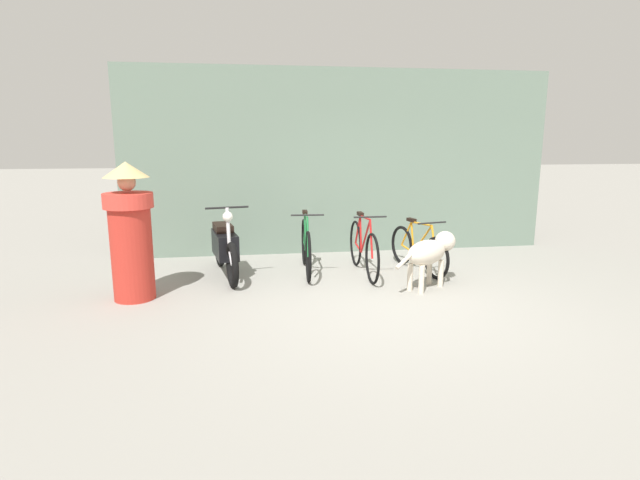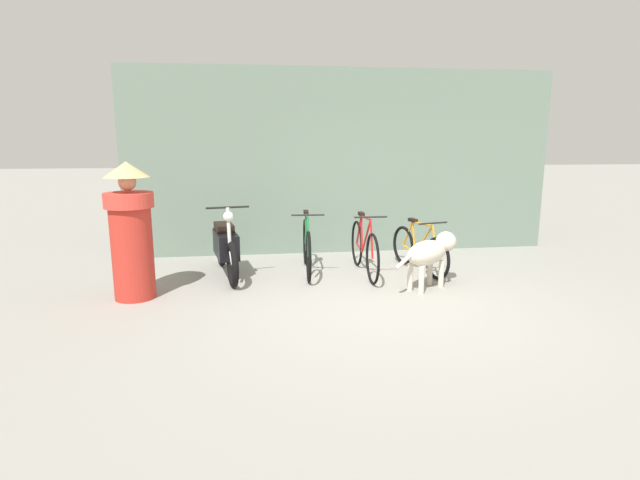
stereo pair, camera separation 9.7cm
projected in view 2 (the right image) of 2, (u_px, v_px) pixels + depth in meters
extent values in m
plane|color=gray|center=(387.00, 306.00, 5.94)|extent=(60.00, 60.00, 0.00)
cube|color=slate|center=(343.00, 162.00, 8.55)|extent=(7.33, 0.20, 3.11)
torus|color=black|center=(309.00, 257.00, 6.86)|extent=(0.09, 0.72, 0.71)
torus|color=black|center=(305.00, 242.00, 7.87)|extent=(0.09, 0.72, 0.71)
cylinder|color=#1E7238|center=(307.00, 235.00, 7.21)|extent=(0.06, 0.51, 0.59)
cylinder|color=#1E7238|center=(306.00, 232.00, 7.50)|extent=(0.04, 0.13, 0.54)
cylinder|color=#1E7238|center=(307.00, 216.00, 7.20)|extent=(0.07, 0.60, 0.06)
cylinder|color=#1E7238|center=(306.00, 246.00, 7.69)|extent=(0.05, 0.39, 0.08)
cylinder|color=#1E7238|center=(306.00, 228.00, 7.68)|extent=(0.05, 0.31, 0.50)
cylinder|color=#1E7238|center=(308.00, 237.00, 6.88)|extent=(0.04, 0.18, 0.53)
cube|color=black|center=(306.00, 212.00, 7.49)|extent=(0.08, 0.18, 0.05)
cylinder|color=black|center=(308.00, 215.00, 6.90)|extent=(0.46, 0.05, 0.02)
torus|color=black|center=(373.00, 259.00, 6.76)|extent=(0.04, 0.70, 0.70)
torus|color=black|center=(357.00, 243.00, 7.78)|extent=(0.04, 0.70, 0.70)
cylinder|color=red|center=(366.00, 237.00, 7.11)|extent=(0.03, 0.52, 0.58)
cylinder|color=red|center=(362.00, 234.00, 7.41)|extent=(0.03, 0.13, 0.53)
cylinder|color=red|center=(366.00, 218.00, 7.11)|extent=(0.03, 0.60, 0.06)
cylinder|color=red|center=(359.00, 248.00, 7.59)|extent=(0.03, 0.40, 0.08)
cylinder|color=red|center=(359.00, 230.00, 7.59)|extent=(0.03, 0.31, 0.49)
cylinder|color=red|center=(372.00, 239.00, 6.79)|extent=(0.03, 0.18, 0.52)
cube|color=black|center=(361.00, 214.00, 7.40)|extent=(0.07, 0.18, 0.05)
cylinder|color=black|center=(371.00, 217.00, 6.80)|extent=(0.46, 0.03, 0.02)
torus|color=black|center=(437.00, 259.00, 6.99)|extent=(0.18, 0.60, 0.61)
torus|color=black|center=(403.00, 245.00, 7.86)|extent=(0.18, 0.60, 0.61)
cylinder|color=orange|center=(423.00, 240.00, 7.29)|extent=(0.13, 0.47, 0.50)
cylinder|color=orange|center=(414.00, 237.00, 7.54)|extent=(0.05, 0.13, 0.46)
cylinder|color=orange|center=(422.00, 224.00, 7.29)|extent=(0.15, 0.54, 0.06)
cylinder|color=orange|center=(409.00, 249.00, 7.70)|extent=(0.10, 0.36, 0.07)
cylinder|color=orange|center=(408.00, 234.00, 7.70)|extent=(0.09, 0.28, 0.43)
cylinder|color=orange|center=(435.00, 242.00, 7.01)|extent=(0.06, 0.17, 0.45)
cube|color=black|center=(413.00, 220.00, 7.53)|extent=(0.11, 0.19, 0.05)
cylinder|color=black|center=(433.00, 223.00, 7.02)|extent=(0.45, 0.12, 0.02)
torus|color=black|center=(232.00, 265.00, 6.63)|extent=(0.20, 0.62, 0.62)
torus|color=black|center=(221.00, 246.00, 7.75)|extent=(0.20, 0.62, 0.62)
cube|color=black|center=(226.00, 244.00, 7.16)|extent=(0.42, 0.83, 0.35)
cube|color=black|center=(224.00, 227.00, 7.25)|extent=(0.33, 0.55, 0.10)
cylinder|color=silver|center=(229.00, 229.00, 6.75)|extent=(0.07, 0.15, 0.58)
cylinder|color=silver|center=(231.00, 257.00, 6.69)|extent=(0.08, 0.21, 0.19)
cylinder|color=black|center=(228.00, 207.00, 6.73)|extent=(0.58, 0.13, 0.03)
sphere|color=silver|center=(228.00, 216.00, 6.73)|extent=(0.16, 0.16, 0.14)
ellipsoid|color=beige|center=(427.00, 253.00, 6.50)|extent=(0.77, 0.67, 0.33)
cylinder|color=beige|center=(430.00, 271.00, 6.78)|extent=(0.10, 0.10, 0.37)
cylinder|color=beige|center=(441.00, 274.00, 6.65)|extent=(0.10, 0.10, 0.37)
cylinder|color=beige|center=(410.00, 277.00, 6.48)|extent=(0.10, 0.10, 0.37)
cylinder|color=beige|center=(421.00, 280.00, 6.35)|extent=(0.10, 0.10, 0.37)
sphere|color=beige|center=(446.00, 242.00, 6.77)|extent=(0.39, 0.39, 0.28)
ellipsoid|color=beige|center=(451.00, 242.00, 6.85)|extent=(0.19, 0.18, 0.11)
cylinder|color=beige|center=(404.00, 261.00, 6.19)|extent=(0.28, 0.22, 0.18)
cylinder|color=#B72D23|center=(132.00, 246.00, 6.11)|extent=(0.64, 0.64, 1.32)
cylinder|color=#D63C32|center=(129.00, 200.00, 5.99)|extent=(0.76, 0.76, 0.18)
sphere|color=tan|center=(127.00, 182.00, 5.95)|extent=(0.27, 0.27, 0.21)
cone|color=tan|center=(126.00, 169.00, 5.92)|extent=(0.70, 0.70, 0.19)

